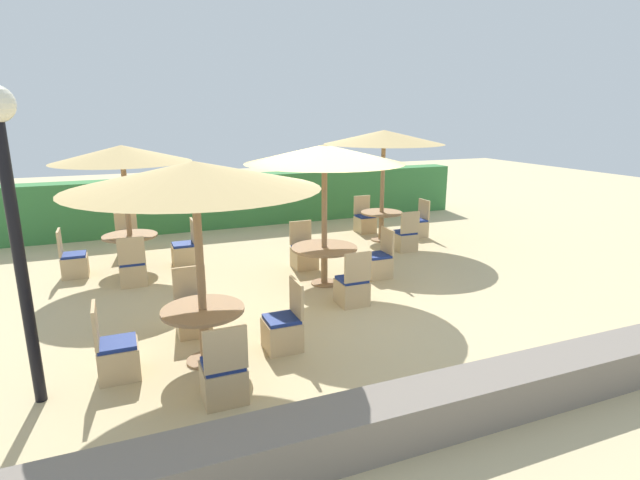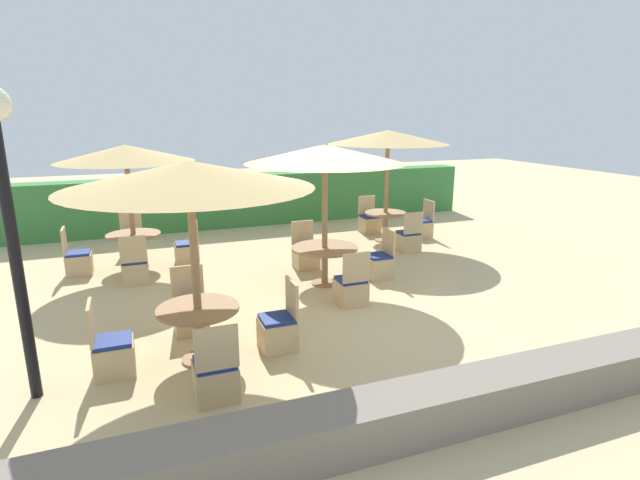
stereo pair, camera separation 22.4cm
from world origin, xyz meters
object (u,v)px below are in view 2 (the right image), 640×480
patio_chair_front_left_south (216,377)px  patio_chair_center_east (379,264)px  patio_chair_back_left_north (133,243)px  round_table_back_right (385,219)px  patio_chair_back_right_south (408,240)px  parasol_center (325,154)px  round_table_back_left (134,241)px  patio_chair_front_left_east (279,330)px  patio_chair_center_north (306,255)px  patio_chair_front_left_north (191,314)px  round_table_center (325,254)px  parasol_front_left (189,175)px  round_table_front_left (199,319)px  lamp_post (4,186)px  patio_chair_back_right_east (421,227)px  patio_chair_back_left_south (135,269)px  patio_chair_back_left_west (78,261)px  patio_chair_back_left_east (188,251)px  parasol_back_left (126,154)px  patio_chair_back_right_north (369,222)px  patio_chair_front_left_west (112,354)px  patio_chair_center_south (351,289)px  parasol_back_right (388,138)px

patio_chair_front_left_south → patio_chair_center_east: same height
patio_chair_back_left_north → round_table_back_right: bearing=171.2°
patio_chair_back_left_north → patio_chair_back_right_south: bearing=161.7°
parasol_center → round_table_back_left: (-3.21, 2.26, -1.80)m
patio_chair_front_left_east → patio_chair_center_north: same height
patio_chair_front_left_north → round_table_center: (2.53, 1.21, 0.31)m
parasol_front_left → parasol_center: same height
round_table_front_left → patio_chair_front_left_north: (-0.01, 0.93, -0.29)m
lamp_post → patio_chair_center_east: bearing=23.1°
patio_chair_back_right_east → patio_chair_back_left_south: (-6.76, -1.13, 0.00)m
round_table_front_left → patio_chair_back_left_west: patio_chair_back_left_west is taller
patio_chair_back_left_north → patio_chair_back_left_east: (1.06, -1.10, 0.00)m
patio_chair_back_right_south → patio_chair_back_left_east: bearing=170.2°
parasol_back_left → patio_chair_back_left_west: (-1.05, -0.06, -2.02)m
parasol_center → patio_chair_back_right_south: bearing=28.5°
patio_chair_center_east → patio_chair_back_left_west: (-5.36, 2.22, 0.00)m
patio_chair_back_right_north → patio_chair_back_left_north: (-5.80, -0.03, 0.00)m
parasol_front_left → patio_chair_front_left_east: (1.02, -0.03, -2.09)m
patio_chair_back_left_north → patio_chair_back_left_west: 1.49m
patio_chair_front_left_west → patio_chair_center_south: size_ratio=1.00×
patio_chair_back_right_south → round_table_back_left: bearing=171.4°
patio_chair_front_left_south → patio_chair_back_right_north: same height
patio_chair_center_east → patio_chair_back_right_south: (1.46, 1.40, 0.00)m
round_table_back_right → round_table_front_left: bearing=-137.9°
parasol_back_right → patio_chair_back_right_north: 2.40m
patio_chair_front_left_south → patio_chair_front_left_west: bearing=137.6°
patio_chair_back_right_south → lamp_post: bearing=-151.7°
patio_chair_front_left_west → patio_chair_back_right_north: bearing=131.8°
parasol_front_left → patio_chair_back_left_east: parasol_front_left is taller
parasol_center → patio_chair_front_left_south: bearing=-128.7°
patio_chair_front_left_east → patio_chair_back_right_north: bearing=-36.3°
patio_chair_back_right_south → parasol_back_left: 6.17m
round_table_center → patio_chair_back_right_east: (3.53, 2.41, -0.31)m
round_table_center → patio_chair_center_north: (-0.00, 1.05, -0.31)m
patio_chair_back_left_south → patio_chair_back_left_west: size_ratio=1.00×
lamp_post → round_table_back_right: (6.86, 4.74, -1.81)m
lamp_post → patio_chair_center_south: bearing=15.8°
patio_chair_front_left_north → parasol_center: bearing=-154.5°
patio_chair_back_left_west → parasol_center: bearing=62.6°
patio_chair_back_right_south → round_table_back_left: size_ratio=0.89×
patio_chair_center_north → round_table_back_right: bearing=-151.6°
patio_chair_back_right_east → lamp_post: bearing=121.0°
patio_chair_back_right_south → patio_chair_back_right_north: same height
patio_chair_back_left_west → round_table_center: bearing=62.6°
patio_chair_front_left_north → patio_chair_back_right_north: bearing=-138.2°
parasol_center → patio_chair_back_right_south: size_ratio=2.99×
round_table_front_left → parasol_center: 3.76m
parasol_back_right → round_table_back_right: parasol_back_right is taller
parasol_back_right → patio_chair_front_left_west: bearing=-143.3°
round_table_back_right → patio_chair_front_left_west: bearing=-143.3°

